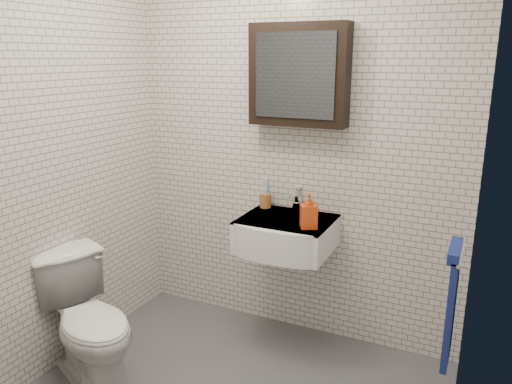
% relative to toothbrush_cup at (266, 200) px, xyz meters
% --- Properties ---
extents(room_shell, '(2.22, 2.02, 2.51)m').
position_rel_toothbrush_cup_xyz_m(room_shell, '(0.16, -0.93, 0.57)').
color(room_shell, silver).
rests_on(room_shell, ground).
extents(washbasin, '(0.55, 0.50, 0.20)m').
position_rel_toothbrush_cup_xyz_m(washbasin, '(0.21, -0.20, -0.15)').
color(washbasin, white).
rests_on(washbasin, room_shell).
extents(faucet, '(0.06, 0.20, 0.15)m').
position_rel_toothbrush_cup_xyz_m(faucet, '(0.21, -0.00, 0.02)').
color(faucet, silver).
rests_on(faucet, washbasin).
extents(mirror_cabinet, '(0.60, 0.15, 0.60)m').
position_rel_toothbrush_cup_xyz_m(mirror_cabinet, '(0.21, -0.01, 0.80)').
color(mirror_cabinet, black).
rests_on(mirror_cabinet, room_shell).
extents(towel_rail, '(0.09, 0.30, 0.58)m').
position_rel_toothbrush_cup_xyz_m(towel_rail, '(1.21, -0.58, -0.18)').
color(towel_rail, silver).
rests_on(towel_rail, room_shell).
extents(toothbrush_cup, '(0.09, 0.09, 0.20)m').
position_rel_toothbrush_cup_xyz_m(toothbrush_cup, '(0.00, 0.00, 0.00)').
color(toothbrush_cup, '#9E5F27').
rests_on(toothbrush_cup, washbasin).
extents(soap_bottle, '(0.13, 0.13, 0.21)m').
position_rel_toothbrush_cup_xyz_m(soap_bottle, '(0.39, -0.26, 0.05)').
color(soap_bottle, orange).
rests_on(soap_bottle, washbasin).
extents(toilet, '(0.82, 0.67, 0.73)m').
position_rel_toothbrush_cup_xyz_m(toilet, '(-0.64, -1.00, -0.54)').
color(toilet, white).
rests_on(toilet, ground).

